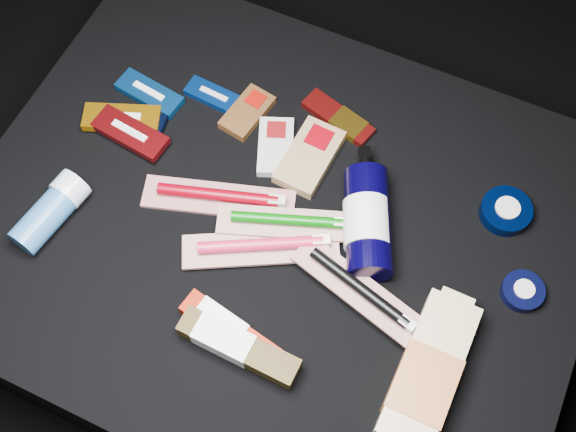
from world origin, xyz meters
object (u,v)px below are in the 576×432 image
at_px(bodywash_bottle, 427,374).
at_px(toothpaste_carton_red, 228,330).
at_px(deodorant_stick, 51,211).
at_px(lotion_bottle, 367,222).

xyz_separation_m(bodywash_bottle, toothpaste_carton_red, (-0.29, -0.06, -0.01)).
height_order(deodorant_stick, toothpaste_carton_red, deodorant_stick).
distance_m(lotion_bottle, deodorant_stick, 0.49).
xyz_separation_m(deodorant_stick, toothpaste_carton_red, (0.34, -0.05, -0.01)).
distance_m(bodywash_bottle, deodorant_stick, 0.62).
bearing_deg(lotion_bottle, deodorant_stick, 177.93).
xyz_separation_m(lotion_bottle, toothpaste_carton_red, (-0.12, -0.24, -0.02)).
bearing_deg(bodywash_bottle, toothpaste_carton_red, -168.11).
relative_size(deodorant_stick, toothpaste_carton_red, 0.81).
bearing_deg(bodywash_bottle, lotion_bottle, 132.99).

